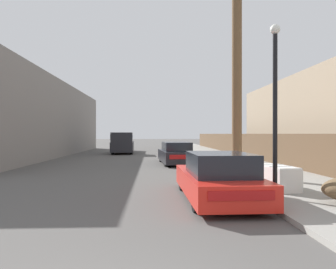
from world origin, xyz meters
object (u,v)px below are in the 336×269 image
Objects in this scene: pickup_truck at (123,143)px; parked_sports_car_red at (217,178)px; discarded_fridge at (277,177)px; utility_pole at (237,62)px; street_lamp at (275,96)px; car_parked_mid at (176,154)px.

parked_sports_car_red is at bearing 99.84° from pickup_truck.
utility_pole is (-0.42, 3.07, 4.15)m from discarded_fridge.
pickup_truck is 21.89m from street_lamp.
parked_sports_car_red is 21.16m from pickup_truck.
pickup_truck is 1.18× the size of street_lamp.
car_parked_mid is at bearing 97.63° from discarded_fridge.
pickup_truck is (-4.06, 10.19, 0.33)m from car_parked_mid.
discarded_fridge is 0.39× the size of street_lamp.
parked_sports_car_red is 0.53× the size of utility_pole.
car_parked_mid is 1.07× the size of street_lamp.
car_parked_mid is at bearing 90.85° from parked_sports_car_red.
car_parked_mid is at bearing 99.53° from street_lamp.
street_lamp reaches higher than discarded_fridge.
street_lamp is at bearing -91.69° from utility_pole.
street_lamp reaches higher than pickup_truck.
discarded_fridge is at bearing -80.08° from car_parked_mid.
utility_pole is at bearing -77.24° from car_parked_mid.
street_lamp is at bearing -119.29° from discarded_fridge.
street_lamp is (1.82, -10.82, 2.14)m from car_parked_mid.
car_parked_mid reaches higher than parked_sports_car_red.
discarded_fridge is at bearing 105.81° from pickup_truck.
pickup_truck is at bearing 109.83° from utility_pole.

